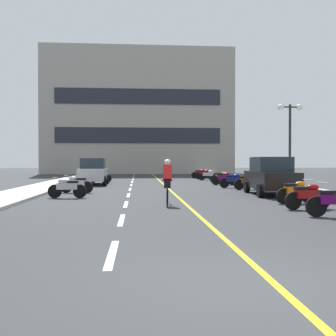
# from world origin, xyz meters

# --- Properties ---
(ground_plane) EXTENTS (140.00, 140.00, 0.00)m
(ground_plane) POSITION_xyz_m (0.00, 21.00, 0.00)
(ground_plane) COLOR #2D3033
(curb_left) EXTENTS (2.40, 72.00, 0.12)m
(curb_left) POSITION_xyz_m (-7.20, 24.00, 0.06)
(curb_left) COLOR #B7B2A8
(curb_left) RESTS_ON ground
(curb_right) EXTENTS (2.40, 72.00, 0.12)m
(curb_right) POSITION_xyz_m (7.20, 24.00, 0.06)
(curb_right) COLOR #B7B2A8
(curb_right) RESTS_ON ground
(lane_dash_0) EXTENTS (0.14, 2.20, 0.01)m
(lane_dash_0) POSITION_xyz_m (-2.00, 2.00, 0.00)
(lane_dash_0) COLOR silver
(lane_dash_0) RESTS_ON ground
(lane_dash_1) EXTENTS (0.14, 2.20, 0.01)m
(lane_dash_1) POSITION_xyz_m (-2.00, 6.00, 0.00)
(lane_dash_1) COLOR silver
(lane_dash_1) RESTS_ON ground
(lane_dash_2) EXTENTS (0.14, 2.20, 0.01)m
(lane_dash_2) POSITION_xyz_m (-2.00, 10.00, 0.00)
(lane_dash_2) COLOR silver
(lane_dash_2) RESTS_ON ground
(lane_dash_3) EXTENTS (0.14, 2.20, 0.01)m
(lane_dash_3) POSITION_xyz_m (-2.00, 14.00, 0.00)
(lane_dash_3) COLOR silver
(lane_dash_3) RESTS_ON ground
(lane_dash_4) EXTENTS (0.14, 2.20, 0.01)m
(lane_dash_4) POSITION_xyz_m (-2.00, 18.00, 0.00)
(lane_dash_4) COLOR silver
(lane_dash_4) RESTS_ON ground
(lane_dash_5) EXTENTS (0.14, 2.20, 0.01)m
(lane_dash_5) POSITION_xyz_m (-2.00, 22.00, 0.00)
(lane_dash_5) COLOR silver
(lane_dash_5) RESTS_ON ground
(lane_dash_6) EXTENTS (0.14, 2.20, 0.01)m
(lane_dash_6) POSITION_xyz_m (-2.00, 26.00, 0.00)
(lane_dash_6) COLOR silver
(lane_dash_6) RESTS_ON ground
(lane_dash_7) EXTENTS (0.14, 2.20, 0.01)m
(lane_dash_7) POSITION_xyz_m (-2.00, 30.00, 0.00)
(lane_dash_7) COLOR silver
(lane_dash_7) RESTS_ON ground
(lane_dash_8) EXTENTS (0.14, 2.20, 0.01)m
(lane_dash_8) POSITION_xyz_m (-2.00, 34.00, 0.00)
(lane_dash_8) COLOR silver
(lane_dash_8) RESTS_ON ground
(lane_dash_9) EXTENTS (0.14, 2.20, 0.01)m
(lane_dash_9) POSITION_xyz_m (-2.00, 38.00, 0.00)
(lane_dash_9) COLOR silver
(lane_dash_9) RESTS_ON ground
(lane_dash_10) EXTENTS (0.14, 2.20, 0.01)m
(lane_dash_10) POSITION_xyz_m (-2.00, 42.00, 0.00)
(lane_dash_10) COLOR silver
(lane_dash_10) RESTS_ON ground
(lane_dash_11) EXTENTS (0.14, 2.20, 0.01)m
(lane_dash_11) POSITION_xyz_m (-2.00, 46.00, 0.00)
(lane_dash_11) COLOR silver
(lane_dash_11) RESTS_ON ground
(centre_line_yellow) EXTENTS (0.12, 66.00, 0.01)m
(centre_line_yellow) POSITION_xyz_m (0.25, 24.00, 0.00)
(centre_line_yellow) COLOR gold
(centre_line_yellow) RESTS_ON ground
(office_building) EXTENTS (24.64, 6.82, 16.23)m
(office_building) POSITION_xyz_m (-1.47, 48.35, 8.11)
(office_building) COLOR #9E998E
(office_building) RESTS_ON ground
(street_lamp_mid) EXTENTS (1.46, 0.36, 4.77)m
(street_lamp_mid) POSITION_xyz_m (7.12, 17.11, 3.64)
(street_lamp_mid) COLOR black
(street_lamp_mid) RESTS_ON curb_right
(parked_car_near) EXTENTS (2.12, 4.29, 1.82)m
(parked_car_near) POSITION_xyz_m (4.81, 13.63, 0.92)
(parked_car_near) COLOR black
(parked_car_near) RESTS_ON ground
(parked_car_mid) EXTENTS (1.98, 4.23, 1.82)m
(parked_car_mid) POSITION_xyz_m (-4.61, 22.62, 0.92)
(parked_car_mid) COLOR black
(parked_car_mid) RESTS_ON ground
(motorcycle_1) EXTENTS (1.70, 0.60, 0.92)m
(motorcycle_1) POSITION_xyz_m (4.16, 6.08, 0.47)
(motorcycle_1) COLOR black
(motorcycle_1) RESTS_ON ground
(motorcycle_2) EXTENTS (1.69, 0.60, 0.92)m
(motorcycle_2) POSITION_xyz_m (4.15, 7.91, 0.47)
(motorcycle_2) COLOR black
(motorcycle_2) RESTS_ON ground
(motorcycle_3) EXTENTS (1.68, 0.66, 0.92)m
(motorcycle_3) POSITION_xyz_m (4.48, 9.75, 0.47)
(motorcycle_3) COLOR black
(motorcycle_3) RESTS_ON ground
(motorcycle_4) EXTENTS (1.70, 0.60, 0.92)m
(motorcycle_4) POSITION_xyz_m (-4.64, 12.65, 0.47)
(motorcycle_4) COLOR black
(motorcycle_4) RESTS_ON ground
(motorcycle_5) EXTENTS (1.69, 0.62, 0.92)m
(motorcycle_5) POSITION_xyz_m (-4.67, 15.47, 0.47)
(motorcycle_5) COLOR black
(motorcycle_5) RESTS_ON ground
(motorcycle_6) EXTENTS (1.69, 0.62, 0.92)m
(motorcycle_6) POSITION_xyz_m (4.70, 17.16, 0.47)
(motorcycle_6) COLOR black
(motorcycle_6) RESTS_ON ground
(motorcycle_7) EXTENTS (1.70, 0.60, 0.92)m
(motorcycle_7) POSITION_xyz_m (4.23, 18.64, 0.47)
(motorcycle_7) COLOR black
(motorcycle_7) RESTS_ON ground
(motorcycle_8) EXTENTS (1.69, 0.60, 0.92)m
(motorcycle_8) POSITION_xyz_m (4.30, 21.59, 0.47)
(motorcycle_8) COLOR black
(motorcycle_8) RESTS_ON ground
(motorcycle_9) EXTENTS (1.70, 0.60, 0.92)m
(motorcycle_9) POSITION_xyz_m (4.54, 23.47, 0.47)
(motorcycle_9) COLOR black
(motorcycle_9) RESTS_ON ground
(motorcycle_10) EXTENTS (1.68, 0.64, 0.92)m
(motorcycle_10) POSITION_xyz_m (-4.39, 25.20, 0.47)
(motorcycle_10) COLOR black
(motorcycle_10) RESTS_ON ground
(motorcycle_11) EXTENTS (1.65, 0.78, 0.92)m
(motorcycle_11) POSITION_xyz_m (4.39, 28.14, 0.47)
(motorcycle_11) COLOR black
(motorcycle_11) RESTS_ON ground
(motorcycle_12) EXTENTS (1.67, 0.70, 0.92)m
(motorcycle_12) POSITION_xyz_m (4.41, 30.20, 0.47)
(motorcycle_12) COLOR black
(motorcycle_12) RESTS_ON ground
(motorcycle_13) EXTENTS (1.70, 0.60, 0.92)m
(motorcycle_13) POSITION_xyz_m (4.32, 32.01, 0.47)
(motorcycle_13) COLOR black
(motorcycle_13) RESTS_ON ground
(cyclist_rider) EXTENTS (0.43, 1.77, 1.71)m
(cyclist_rider) POSITION_xyz_m (-0.47, 9.53, 0.89)
(cyclist_rider) COLOR black
(cyclist_rider) RESTS_ON ground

